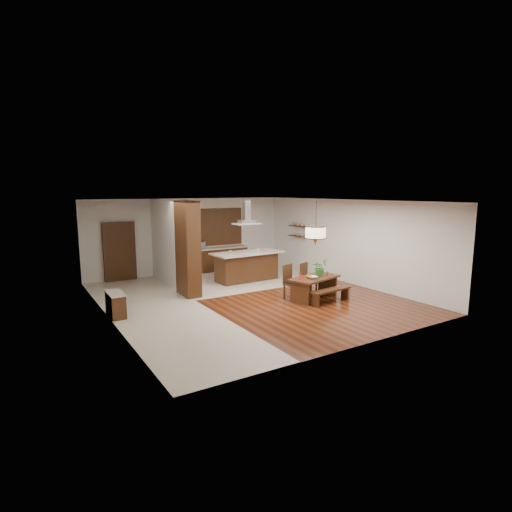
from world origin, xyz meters
TOP-DOWN VIEW (x-y plane):
  - room_shell at (0.00, 0.00)m, footprint 9.00×9.04m
  - tile_hallway at (-2.75, 0.00)m, footprint 2.50×9.00m
  - tile_kitchen at (1.25, 2.50)m, footprint 5.50×4.00m
  - soffit_band at (0.00, 0.00)m, footprint 8.00×9.00m
  - partition_pier at (-1.40, 1.20)m, footprint 0.45×1.00m
  - partition_stub at (-1.40, 3.30)m, footprint 0.18×2.40m
  - hallway_console at (-3.81, 0.20)m, footprint 0.37×0.88m
  - hallway_doorway at (-2.70, 4.40)m, footprint 1.10×0.20m
  - rear_counter at (1.00, 4.20)m, footprint 2.60×0.62m
  - kitchen_window at (1.00, 4.46)m, footprint 2.60×0.08m
  - shelf_lower at (3.87, 2.60)m, footprint 0.26×0.90m
  - shelf_upper at (3.87, 2.60)m, footprint 0.26×0.90m
  - dining_table at (1.62, -1.17)m, footprint 1.76×1.19m
  - dining_bench at (1.76, -1.74)m, footprint 1.45×0.45m
  - dining_chair_left at (1.10, -0.80)m, footprint 0.57×0.57m
  - dining_chair_right at (1.88, -0.60)m, footprint 0.55×0.55m
  - pendant_lantern at (1.62, -1.17)m, footprint 0.64×0.64m
  - foliage_plant at (1.89, -1.09)m, footprint 0.55×0.51m
  - fruit_bowl at (1.43, -1.30)m, footprint 0.30×0.30m
  - napkin_cone at (1.08, -1.21)m, footprint 0.14×0.14m
  - gold_ornament at (2.17, -1.14)m, footprint 0.07×0.07m
  - kitchen_island at (1.15, 2.00)m, footprint 2.58×1.21m
  - range_hood at (1.15, 2.01)m, footprint 0.90×0.55m
  - island_cup at (1.56, 1.91)m, footprint 0.15×0.15m
  - microwave at (0.21, 4.18)m, footprint 0.56×0.42m

SIDE VIEW (x-z plane):
  - tile_hallway at x=-2.75m, z-range 0.00..0.01m
  - tile_kitchen at x=1.25m, z-range 0.00..0.01m
  - dining_bench at x=1.76m, z-range 0.00..0.40m
  - hallway_console at x=-3.81m, z-range 0.00..0.63m
  - rear_counter at x=1.00m, z-range 0.00..0.95m
  - dining_chair_right at x=1.88m, z-range 0.00..0.96m
  - dining_table at x=1.62m, z-range 0.16..0.83m
  - dining_chair_left at x=1.10m, z-range 0.00..1.02m
  - kitchen_island at x=1.15m, z-range 0.01..1.06m
  - fruit_bowl at x=1.43m, z-range 0.67..0.74m
  - gold_ornament at x=2.17m, z-range 0.67..0.77m
  - napkin_cone at x=1.08m, z-range 0.67..0.87m
  - foliage_plant at x=1.89m, z-range 0.67..1.17m
  - hallway_doorway at x=-2.70m, z-range 0.00..2.10m
  - island_cup at x=1.56m, z-range 1.04..1.14m
  - microwave at x=0.21m, z-range 0.95..1.23m
  - shelf_lower at x=3.87m, z-range 1.38..1.42m
  - partition_pier at x=-1.40m, z-range 0.00..2.90m
  - partition_stub at x=-1.40m, z-range 0.00..2.90m
  - kitchen_window at x=1.00m, z-range 1.00..2.50m
  - shelf_upper at x=3.87m, z-range 1.78..1.82m
  - room_shell at x=0.00m, z-range 0.60..3.52m
  - pendant_lantern at x=1.62m, z-range 1.59..2.90m
  - range_hood at x=1.15m, z-range 2.03..2.90m
  - soffit_band at x=0.00m, z-range 2.88..2.89m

